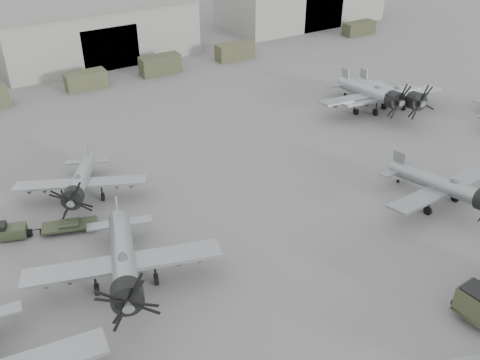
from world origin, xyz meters
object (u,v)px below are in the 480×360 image
object	(u,v)px
aircraft_mid_2	(447,187)
aircraft_far_0	(80,182)
aircraft_far_1	(373,93)
aircraft_mid_1	(124,262)
aircraft_extra_650	(393,94)
tug_trailer	(35,229)

from	to	relation	value
aircraft_mid_2	aircraft_far_0	size ratio (longest dim) A/B	1.07
aircraft_far_1	aircraft_mid_1	bearing A→B (deg)	-150.91
aircraft_far_0	aircraft_extra_650	size ratio (longest dim) A/B	0.83
tug_trailer	aircraft_far_1	bearing A→B (deg)	23.67
aircraft_mid_1	aircraft_mid_2	world-z (taller)	aircraft_mid_1
aircraft_mid_2	aircraft_far_0	bearing A→B (deg)	144.86
aircraft_mid_2	aircraft_mid_1	bearing A→B (deg)	168.31
aircraft_far_1	aircraft_extra_650	distance (m)	2.28
aircraft_extra_650	tug_trailer	xyz separation A→B (m)	(-41.78, -2.42, -1.84)
aircraft_mid_2	aircraft_far_0	world-z (taller)	aircraft_mid_2
aircraft_mid_1	aircraft_far_0	bearing A→B (deg)	103.40
aircraft_mid_2	aircraft_extra_650	world-z (taller)	aircraft_extra_650
aircraft_far_1	aircraft_far_0	bearing A→B (deg)	-170.05
aircraft_far_0	aircraft_far_1	world-z (taller)	aircraft_far_1
aircraft_far_0	aircraft_extra_650	world-z (taller)	aircraft_extra_650
aircraft_extra_650	tug_trailer	distance (m)	41.89
aircraft_far_0	tug_trailer	size ratio (longest dim) A/B	1.47
aircraft_far_0	tug_trailer	world-z (taller)	aircraft_far_0
aircraft_mid_2	tug_trailer	world-z (taller)	aircraft_mid_2
aircraft_mid_2	aircraft_far_0	distance (m)	31.60
aircraft_far_0	aircraft_extra_650	distance (m)	37.02
aircraft_mid_2	tug_trailer	size ratio (longest dim) A/B	1.58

